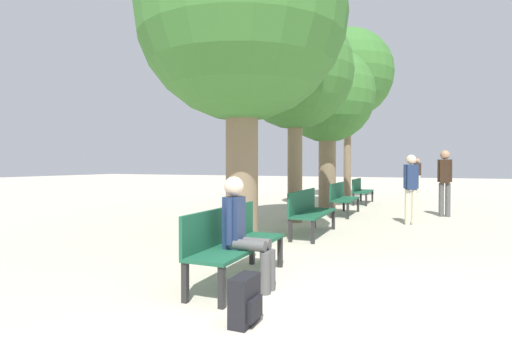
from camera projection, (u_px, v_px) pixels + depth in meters
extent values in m
plane|color=beige|center=(356.00, 325.00, 3.48)|extent=(80.00, 80.00, 0.00)
cube|color=#195138|center=(240.00, 246.00, 4.72)|extent=(0.51, 1.78, 0.04)
cube|color=#195138|center=(222.00, 225.00, 4.80)|extent=(0.04, 1.78, 0.43)
cube|color=black|center=(222.00, 287.00, 3.86)|extent=(0.06, 0.06, 0.41)
cube|color=black|center=(280.00, 252.00, 5.41)|extent=(0.06, 0.06, 0.41)
cube|color=black|center=(185.00, 282.00, 4.03)|extent=(0.06, 0.06, 0.41)
cube|color=black|center=(252.00, 249.00, 5.58)|extent=(0.06, 0.06, 0.41)
cube|color=#195138|center=(314.00, 213.00, 7.84)|extent=(0.51, 1.78, 0.04)
cube|color=#195138|center=(302.00, 201.00, 7.93)|extent=(0.04, 1.78, 0.43)
cube|color=black|center=(313.00, 232.00, 6.99)|extent=(0.06, 0.06, 0.41)
cube|color=black|center=(333.00, 220.00, 8.54)|extent=(0.06, 0.06, 0.41)
cube|color=black|center=(290.00, 231.00, 7.15)|extent=(0.06, 0.06, 0.41)
cube|color=black|center=(314.00, 219.00, 8.71)|extent=(0.06, 0.06, 0.41)
cube|color=#195138|center=(346.00, 199.00, 10.97)|extent=(0.51, 1.78, 0.04)
cube|color=#195138|center=(337.00, 191.00, 11.06)|extent=(0.04, 1.78, 0.43)
cube|color=black|center=(348.00, 211.00, 10.12)|extent=(0.06, 0.06, 0.41)
cube|color=black|center=(358.00, 205.00, 11.67)|extent=(0.06, 0.06, 0.41)
cube|color=black|center=(331.00, 210.00, 10.28)|extent=(0.06, 0.06, 0.41)
cube|color=black|center=(344.00, 204.00, 11.83)|extent=(0.06, 0.06, 0.41)
cube|color=#195138|center=(363.00, 191.00, 14.10)|extent=(0.51, 1.78, 0.04)
cube|color=#195138|center=(357.00, 185.00, 14.19)|extent=(0.04, 1.78, 0.43)
cube|color=black|center=(366.00, 200.00, 13.25)|extent=(0.06, 0.06, 0.41)
cube|color=black|center=(372.00, 196.00, 14.80)|extent=(0.06, 0.06, 0.41)
cube|color=black|center=(353.00, 200.00, 13.41)|extent=(0.06, 0.06, 0.41)
cube|color=black|center=(361.00, 196.00, 14.96)|extent=(0.06, 0.06, 0.41)
cylinder|color=#7A664C|center=(242.00, 160.00, 6.86)|extent=(0.56, 0.56, 2.95)
sphere|color=#38702D|center=(242.00, 16.00, 6.82)|extent=(3.60, 3.60, 3.60)
cylinder|color=#7A664C|center=(295.00, 163.00, 9.65)|extent=(0.36, 0.36, 2.88)
sphere|color=#38702D|center=(295.00, 71.00, 9.61)|extent=(2.81, 2.81, 2.81)
cylinder|color=#7A664C|center=(327.00, 164.00, 12.81)|extent=(0.55, 0.55, 2.78)
sphere|color=#38702D|center=(327.00, 95.00, 12.77)|extent=(3.01, 3.01, 3.01)
cylinder|color=#7A664C|center=(347.00, 149.00, 16.09)|extent=(0.29, 0.29, 4.04)
sphere|color=#38702D|center=(348.00, 74.00, 16.04)|extent=(3.60, 3.60, 3.60)
cylinder|color=#4C4C4C|center=(248.00, 245.00, 4.37)|extent=(0.41, 0.12, 0.12)
cylinder|color=#4C4C4C|center=(265.00, 273.00, 4.30)|extent=(0.12, 0.12, 0.45)
cylinder|color=#4C4C4C|center=(253.00, 243.00, 4.51)|extent=(0.41, 0.12, 0.12)
cylinder|color=#4C4C4C|center=(270.00, 270.00, 4.43)|extent=(0.12, 0.12, 0.45)
cube|color=navy|center=(234.00, 222.00, 4.52)|extent=(0.19, 0.22, 0.58)
cylinder|color=navy|center=(229.00, 221.00, 4.40)|extent=(0.09, 0.09, 0.52)
cylinder|color=navy|center=(239.00, 218.00, 4.63)|extent=(0.09, 0.09, 0.52)
sphere|color=beige|center=(234.00, 186.00, 4.51)|extent=(0.22, 0.22, 0.22)
cube|color=black|center=(244.00, 300.00, 3.49)|extent=(0.16, 0.35, 0.42)
cube|color=black|center=(255.00, 309.00, 3.45)|extent=(0.04, 0.24, 0.19)
cylinder|color=#4C4C4C|center=(441.00, 200.00, 10.63)|extent=(0.13, 0.13, 0.89)
cylinder|color=#4C4C4C|center=(448.00, 200.00, 10.57)|extent=(0.13, 0.13, 0.89)
cube|color=black|center=(445.00, 171.00, 10.59)|extent=(0.25, 0.21, 0.63)
cylinder|color=black|center=(439.00, 171.00, 10.64)|extent=(0.09, 0.09, 0.60)
cylinder|color=black|center=(450.00, 171.00, 10.54)|extent=(0.09, 0.09, 0.60)
sphere|color=#A37A5B|center=(445.00, 155.00, 10.58)|extent=(0.24, 0.24, 0.24)
cylinder|color=beige|center=(416.00, 184.00, 19.36)|extent=(0.12, 0.12, 0.85)
cylinder|color=beige|center=(419.00, 184.00, 19.31)|extent=(0.12, 0.12, 0.85)
cube|color=black|center=(417.00, 169.00, 19.32)|extent=(0.30, 0.29, 0.60)
cylinder|color=black|center=(415.00, 169.00, 19.37)|extent=(0.09, 0.09, 0.57)
cylinder|color=black|center=(420.00, 169.00, 19.27)|extent=(0.09, 0.09, 0.57)
sphere|color=#A37A5B|center=(418.00, 161.00, 19.31)|extent=(0.23, 0.23, 0.23)
cylinder|color=beige|center=(407.00, 207.00, 9.17)|extent=(0.12, 0.12, 0.81)
cylinder|color=beige|center=(414.00, 208.00, 9.11)|extent=(0.12, 0.12, 0.81)
cube|color=navy|center=(411.00, 177.00, 9.13)|extent=(0.27, 0.25, 0.58)
cylinder|color=navy|center=(405.00, 176.00, 9.18)|extent=(0.08, 0.08, 0.55)
cylinder|color=navy|center=(417.00, 177.00, 9.08)|extent=(0.08, 0.08, 0.55)
sphere|color=beige|center=(411.00, 159.00, 9.12)|extent=(0.22, 0.22, 0.22)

